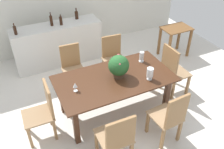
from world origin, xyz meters
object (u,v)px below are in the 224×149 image
object	(u,v)px
crystal_vase_center_near	(150,73)
wine_bottle_green	(15,30)
chair_far_left	(72,66)
wine_bottle_amber	(77,15)
chair_near_right	(170,116)
crystal_vase_left	(142,56)
wine_glass	(75,85)
dining_table	(114,83)
kitchen_counter	(58,44)
wine_bottle_tall	(51,21)
chair_head_end	(44,110)
chair_far_right	(113,56)
side_table	(175,35)
wine_bottle_dark	(61,21)
chair_foot_end	(172,69)
chair_near_left	(117,137)
flower_centerpiece	(119,66)

from	to	relation	value
crystal_vase_center_near	wine_bottle_green	world-z (taller)	wine_bottle_green
chair_far_left	wine_bottle_amber	size ratio (longest dim) A/B	3.73
chair_near_right	crystal_vase_left	xyz separation A→B (m)	(0.22, 1.22, 0.32)
wine_glass	wine_bottle_amber	size ratio (longest dim) A/B	0.61
dining_table	kitchen_counter	bearing A→B (deg)	101.95
chair_far_left	wine_bottle_tall	world-z (taller)	wine_bottle_tall
chair_head_end	wine_glass	distance (m)	0.62
chair_far_right	wine_bottle_tall	distance (m)	1.54
chair_far_right	side_table	world-z (taller)	chair_far_right
chair_far_left	wine_bottle_green	xyz separation A→B (m)	(-0.83, 0.98, 0.52)
crystal_vase_center_near	kitchen_counter	size ratio (longest dim) A/B	0.11
chair_far_left	wine_glass	world-z (taller)	chair_far_left
kitchen_counter	wine_bottle_dark	world-z (taller)	wine_bottle_dark
chair_foot_end	crystal_vase_left	size ratio (longest dim) A/B	5.22
wine_bottle_green	wine_bottle_tall	size ratio (longest dim) A/B	0.80
chair_head_end	wine_bottle_dark	bearing A→B (deg)	156.89
chair_far_right	wine_bottle_dark	xyz separation A→B (m)	(-0.76, 1.03, 0.52)
chair_foot_end	dining_table	bearing A→B (deg)	89.05
chair_foot_end	side_table	distance (m)	1.49
chair_near_left	side_table	distance (m)	3.38
dining_table	wine_bottle_amber	size ratio (longest dim) A/B	7.78
chair_foot_end	wine_bottle_dark	distance (m)	2.57
chair_head_end	wine_bottle_green	world-z (taller)	wine_bottle_green
dining_table	chair_head_end	world-z (taller)	chair_head_end
chair_foot_end	chair_near_left	world-z (taller)	chair_foot_end
flower_centerpiece	side_table	world-z (taller)	flower_centerpiece
crystal_vase_left	flower_centerpiece	bearing A→B (deg)	-158.31
wine_bottle_green	chair_far_left	bearing A→B (deg)	-49.92
crystal_vase_center_near	kitchen_counter	distance (m)	2.55
wine_bottle_dark	wine_bottle_amber	size ratio (longest dim) A/B	0.92
dining_table	wine_bottle_green	world-z (taller)	wine_bottle_green
chair_far_right	wine_bottle_dark	bearing A→B (deg)	130.74
dining_table	wine_bottle_green	distance (m)	2.37
wine_bottle_dark	flower_centerpiece	bearing A→B (deg)	-79.12
chair_near_left	side_table	xyz separation A→B (m)	(2.63, 2.12, 0.02)
chair_head_end	wine_bottle_tall	distance (m)	2.25
flower_centerpiece	crystal_vase_left	bearing A→B (deg)	21.69
chair_near_right	wine_bottle_green	size ratio (longest dim) A/B	4.16
dining_table	wine_bottle_dark	distance (m)	2.07
chair_far_left	wine_bottle_green	world-z (taller)	wine_bottle_green
flower_centerpiece	crystal_vase_center_near	size ratio (longest dim) A/B	1.84
chair_far_left	wine_bottle_amber	world-z (taller)	wine_bottle_amber
chair_near_left	wine_glass	world-z (taller)	chair_near_left
chair_head_end	crystal_vase_left	xyz separation A→B (m)	(1.90, 0.25, 0.32)
wine_bottle_green	wine_bottle_amber	bearing A→B (deg)	8.75
chair_near_right	crystal_vase_center_near	world-z (taller)	chair_near_right
chair_far_left	crystal_vase_left	bearing A→B (deg)	-29.88
chair_head_end	wine_bottle_amber	size ratio (longest dim) A/B	3.86
chair_foot_end	crystal_vase_center_near	world-z (taller)	chair_foot_end
kitchen_counter	wine_bottle_amber	distance (m)	0.79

